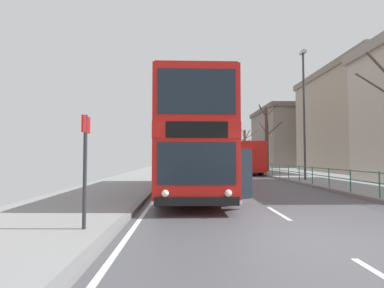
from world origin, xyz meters
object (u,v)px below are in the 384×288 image
bare_tree_far_00 (245,147)px  bare_tree_far_01 (267,137)px  bus_stop_sign_near (85,158)px  background_building_00 (369,120)px  street_lamp_far_side (304,105)px  double_decker_bus_main (191,143)px  background_bus_far_lane (241,157)px  background_building_01 (299,138)px

bare_tree_far_00 → bare_tree_far_01: size_ratio=0.83×
bus_stop_sign_near → background_building_00: 33.20m
bus_stop_sign_near → street_lamp_far_side: street_lamp_far_side is taller
double_decker_bus_main → background_building_00: (19.79, 17.52, 3.38)m
bare_tree_far_00 → background_bus_far_lane: bearing=-103.3°
double_decker_bus_main → bare_tree_far_00: bearing=73.7°
bus_stop_sign_near → background_building_01: size_ratio=0.17×
double_decker_bus_main → background_building_00: background_building_00 is taller
background_bus_far_lane → bare_tree_far_01: bearing=32.8°
bus_stop_sign_near → bare_tree_far_00: (11.29, 37.27, 1.52)m
double_decker_bus_main → background_building_01: 41.36m
double_decker_bus_main → bus_stop_sign_near: (-2.40, -6.83, -0.66)m
double_decker_bus_main → background_building_00: size_ratio=0.67×
bus_stop_sign_near → background_building_00: (22.19, 24.35, 4.04)m
street_lamp_far_side → bus_stop_sign_near: bearing=-128.4°
bare_tree_far_00 → background_building_01: background_building_01 is taller
background_building_00 → background_building_01: 18.83m
street_lamp_far_side → background_building_01: 32.55m
street_lamp_far_side → bare_tree_far_01: street_lamp_far_side is taller
background_bus_far_lane → street_lamp_far_side: bearing=-76.6°
street_lamp_far_side → background_building_00: bearing=43.8°
bare_tree_far_01 → background_building_00: 11.31m
double_decker_bus_main → background_bus_far_lane: size_ratio=1.15×
background_building_00 → bare_tree_far_01: bearing=178.1°
background_building_00 → bare_tree_far_00: bearing=130.2°
bare_tree_far_00 → background_building_01: bearing=28.9°
bare_tree_far_00 → background_building_00: bearing=-49.8°
background_building_01 → background_bus_far_lane: bearing=-124.6°
background_bus_far_lane → bus_stop_sign_near: background_bus_far_lane is taller
bus_stop_sign_near → background_building_01: (21.98, 43.17, 3.38)m
double_decker_bus_main → bus_stop_sign_near: 7.27m
double_decker_bus_main → bare_tree_far_01: 19.93m
background_bus_far_lane → background_building_00: background_building_00 is taller
bus_stop_sign_near → street_lamp_far_side: (10.17, 12.83, 3.50)m
street_lamp_far_side → bare_tree_far_01: (0.88, 11.89, -1.33)m
background_bus_far_lane → background_building_00: 15.01m
street_lamp_far_side → background_building_01: size_ratio=0.60×
bus_stop_sign_near → bare_tree_far_01: bearing=65.9°
bare_tree_far_00 → bare_tree_far_01: bearing=-91.1°
street_lamp_far_side → bare_tree_far_01: 12.00m
background_bus_far_lane → background_building_01: bearing=55.4°
bus_stop_sign_near → bare_tree_far_01: size_ratio=0.33×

